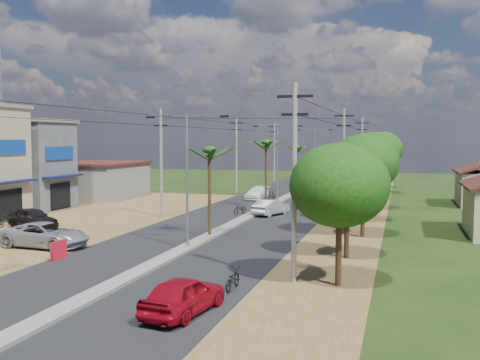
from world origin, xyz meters
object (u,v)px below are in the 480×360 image
object	(u,v)px
car_red_near	(183,296)
car_white_far	(257,194)
car_parked_silver	(46,236)
car_silver_mid	(271,208)
roadside_sign	(59,251)
moto_rider_east	(232,280)
car_parked_dark	(33,219)

from	to	relation	value
car_red_near	car_white_far	distance (m)	39.67
car_parked_silver	car_red_near	bearing A→B (deg)	-123.01
car_white_far	car_parked_silver	xyz separation A→B (m)	(-5.57, -29.32, 0.10)
car_silver_mid	car_parked_silver	xyz separation A→B (m)	(-9.79, -17.51, 0.07)
car_parked_silver	roadside_sign	distance (m)	3.98
car_silver_mid	car_white_far	distance (m)	12.54
car_silver_mid	moto_rider_east	size ratio (longest dim) A/B	2.28
car_silver_mid	moto_rider_east	distance (m)	23.78
car_red_near	car_parked_silver	bearing A→B (deg)	-28.72
car_parked_dark	car_parked_silver	bearing A→B (deg)	-116.49
car_silver_mid	car_parked_silver	world-z (taller)	car_parked_silver
car_parked_dark	moto_rider_east	world-z (taller)	car_parked_dark
car_parked_silver	car_parked_dark	xyz separation A→B (m)	(-5.18, 5.80, 0.01)
car_silver_mid	car_white_far	world-z (taller)	car_silver_mid
car_red_near	moto_rider_east	xyz separation A→B (m)	(0.77, 3.71, -0.25)
car_red_near	roadside_sign	bearing A→B (deg)	-26.07
car_parked_dark	car_white_far	bearing A→B (deg)	-2.83
car_red_near	car_silver_mid	xyz separation A→B (m)	(-2.93, 27.21, -0.05)
car_parked_silver	moto_rider_east	world-z (taller)	car_parked_silver
car_parked_dark	car_silver_mid	bearing A→B (deg)	-30.23
car_red_near	car_parked_silver	xyz separation A→B (m)	(-12.72, 9.69, 0.03)
car_red_near	car_parked_dark	distance (m)	23.67
car_silver_mid	roadside_sign	distance (m)	21.51
car_parked_dark	roadside_sign	xyz separation A→B (m)	(7.97, -8.62, -0.23)
car_parked_dark	moto_rider_east	distance (m)	22.07
roadside_sign	car_silver_mid	bearing A→B (deg)	75.74
car_white_far	car_parked_silver	distance (m)	29.85
car_red_near	car_white_far	world-z (taller)	car_red_near
car_red_near	roadside_sign	size ratio (longest dim) A/B	3.29
car_parked_dark	roadside_sign	bearing A→B (deg)	-115.54
car_white_far	roadside_sign	bearing A→B (deg)	-92.66
moto_rider_east	roadside_sign	distance (m)	11.16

